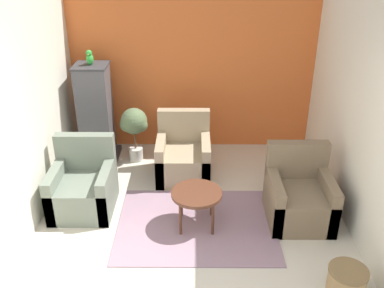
# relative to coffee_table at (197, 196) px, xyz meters

# --- Properties ---
(wall_back_accent) EXTENTS (3.80, 0.06, 2.67)m
(wall_back_accent) POSITION_rel_coffee_table_xyz_m (-0.06, 2.19, 0.92)
(wall_back_accent) COLOR orange
(wall_back_accent) RESTS_ON ground_plane
(wall_left) EXTENTS (0.06, 3.72, 2.67)m
(wall_left) POSITION_rel_coffee_table_xyz_m (-1.93, 0.30, 0.92)
(wall_left) COLOR silver
(wall_left) RESTS_ON ground_plane
(wall_right) EXTENTS (0.06, 3.72, 2.67)m
(wall_right) POSITION_rel_coffee_table_xyz_m (1.82, 0.30, 0.92)
(wall_right) COLOR silver
(wall_right) RESTS_ON ground_plane
(area_rug) EXTENTS (1.88, 1.46, 0.01)m
(area_rug) POSITION_rel_coffee_table_xyz_m (-0.00, -0.00, -0.41)
(area_rug) COLOR gray
(area_rug) RESTS_ON ground_plane
(coffee_table) EXTENTS (0.59, 0.59, 0.47)m
(coffee_table) POSITION_rel_coffee_table_xyz_m (0.00, 0.00, 0.00)
(coffee_table) COLOR #512D1E
(coffee_table) RESTS_ON ground_plane
(armchair_left) EXTENTS (0.74, 0.78, 0.89)m
(armchair_left) POSITION_rel_coffee_table_xyz_m (-1.41, 0.36, -0.13)
(armchair_left) COLOR slate
(armchair_left) RESTS_ON ground_plane
(armchair_right) EXTENTS (0.74, 0.78, 0.89)m
(armchair_right) POSITION_rel_coffee_table_xyz_m (1.23, 0.16, -0.13)
(armchair_right) COLOR #7A664C
(armchair_right) RESTS_ON ground_plane
(armchair_middle) EXTENTS (0.74, 0.78, 0.89)m
(armchair_middle) POSITION_rel_coffee_table_xyz_m (-0.18, 1.18, -0.13)
(armchair_middle) COLOR #9E896B
(armchair_middle) RESTS_ON ground_plane
(birdcage) EXTENTS (0.58, 0.58, 1.47)m
(birdcage) POSITION_rel_coffee_table_xyz_m (-1.49, 1.70, 0.30)
(birdcage) COLOR #353539
(birdcage) RESTS_ON ground_plane
(parrot) EXTENTS (0.10, 0.18, 0.22)m
(parrot) POSITION_rel_coffee_table_xyz_m (-1.49, 1.70, 1.16)
(parrot) COLOR green
(parrot) RESTS_ON birdcage
(potted_plant) EXTENTS (0.43, 0.39, 0.84)m
(potted_plant) POSITION_rel_coffee_table_xyz_m (-0.92, 1.63, 0.16)
(potted_plant) COLOR beige
(potted_plant) RESTS_ON ground_plane
(wicker_basket) EXTENTS (0.38, 0.38, 0.28)m
(wicker_basket) POSITION_rel_coffee_table_xyz_m (1.44, -1.06, -0.26)
(wicker_basket) COLOR #A37F51
(wicker_basket) RESTS_ON ground_plane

